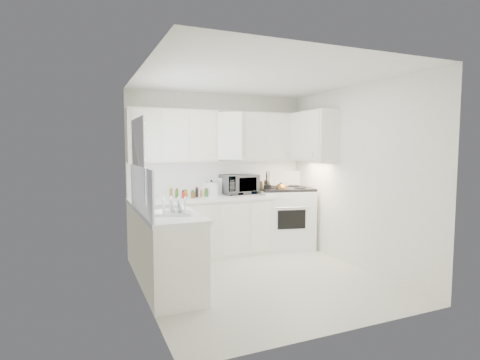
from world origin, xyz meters
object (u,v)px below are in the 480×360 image
rice_cooker (211,188)px  dish_rack (174,205)px  microwave (239,182)px  utensil_crock (268,183)px  tea_kettle (281,188)px  stove (285,209)px

rice_cooker → dish_rack: 1.77m
microwave → utensil_crock: 0.49m
dish_rack → rice_cooker: bearing=73.7°
rice_cooker → utensil_crock: (0.88, -0.27, 0.07)m
tea_kettle → utensil_crock: bearing=163.8°
utensil_crock → dish_rack: (-1.84, -1.21, -0.09)m
tea_kettle → dish_rack: bearing=-156.0°
tea_kettle → rice_cooker: (-1.10, 0.32, 0.03)m
dish_rack → microwave: bearing=62.8°
tea_kettle → utensil_crock: size_ratio=0.61×
utensil_crock → stove: bearing=16.0°
microwave → tea_kettle: bearing=-37.1°
utensil_crock → rice_cooker: bearing=162.6°
stove → microwave: (-0.79, 0.18, 0.48)m
microwave → dish_rack: bearing=-142.0°
utensil_crock → dish_rack: utensil_crock is taller
rice_cooker → utensil_crock: bearing=-18.2°
stove → microwave: bearing=-179.5°
utensil_crock → microwave: bearing=142.1°
tea_kettle → utensil_crock: 0.25m
stove → dish_rack: (-2.25, -1.32, 0.40)m
microwave → utensil_crock: size_ratio=1.47×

